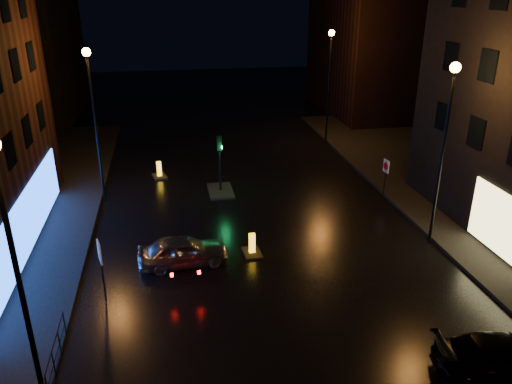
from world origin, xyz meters
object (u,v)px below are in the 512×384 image
traffic_signal (220,184)px  dark_sedan (506,357)px  road_sign_right (386,169)px  bollard_near (252,249)px  road_sign_left (100,257)px  bollard_far (159,174)px  silver_hatchback (183,251)px

traffic_signal → dark_sedan: 17.81m
dark_sedan → road_sign_right: 14.10m
bollard_near → road_sign_right: 10.05m
bollard_near → road_sign_left: size_ratio=0.48×
traffic_signal → dark_sedan: traffic_signal is taller
dark_sedan → bollard_far: bearing=36.3°
bollard_near → bollard_far: bollard_far is taller
traffic_signal → bollard_far: traffic_signal is taller
traffic_signal → bollard_near: 7.58m
silver_hatchback → bollard_near: size_ratio=3.20×
dark_sedan → road_sign_left: road_sign_left is taller
road_sign_left → bollard_far: bearing=65.3°
road_sign_right → dark_sedan: bearing=73.4°
bollard_near → road_sign_left: (-6.19, -2.51, 1.68)m
dark_sedan → bollard_near: 10.94m
silver_hatchback → road_sign_right: road_sign_right is taller
silver_hatchback → bollard_near: silver_hatchback is taller
road_sign_left → road_sign_right: 16.57m
silver_hatchback → traffic_signal: bearing=-22.8°
traffic_signal → road_sign_right: traffic_signal is taller
bollard_near → road_sign_left: bearing=-161.5°
traffic_signal → bollard_far: size_ratio=2.63×
silver_hatchback → bollard_near: bearing=-88.4°
traffic_signal → bollard_far: bearing=138.6°
dark_sedan → bollard_near: dark_sedan is taller
silver_hatchback → dark_sedan: (9.54, -8.47, -0.02)m
traffic_signal → bollard_far: 4.71m
dark_sedan → bollard_far: 22.16m
traffic_signal → silver_hatchback: (-2.54, -7.91, 0.16)m
silver_hatchback → road_sign_left: size_ratio=1.52×
bollard_far → bollard_near: bearing=-80.4°
traffic_signal → silver_hatchback: traffic_signal is taller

